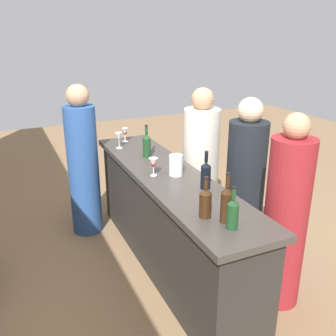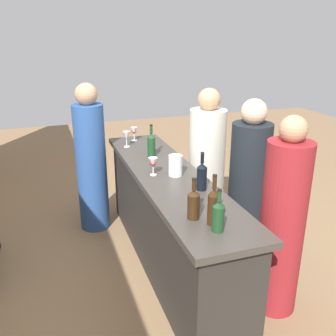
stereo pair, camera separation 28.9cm
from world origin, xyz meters
name	(u,v)px [view 1 (the left image)]	position (x,y,z in m)	size (l,w,h in m)	color
ground_plane	(168,264)	(0.00, 0.00, 0.00)	(12.00, 12.00, 0.00)	#846647
bar_counter	(168,220)	(0.00, 0.00, 0.46)	(2.53, 0.55, 0.91)	#2A2723
wine_bottle_leftmost_olive_green	(233,213)	(-1.02, 0.03, 1.02)	(0.08, 0.08, 0.28)	#193D1E
wine_bottle_second_left_amber_brown	(226,204)	(-0.94, 0.02, 1.04)	(0.08, 0.08, 0.33)	#331E0F
wine_bottle_center_amber_brown	(205,202)	(-0.82, 0.11, 1.02)	(0.08, 0.08, 0.28)	#331E0F
wine_bottle_second_right_near_black	(206,175)	(-0.41, -0.13, 1.03)	(0.08, 0.08, 0.30)	black
wine_bottle_rightmost_olive_green	(147,145)	(0.50, 0.00, 1.03)	(0.08, 0.08, 0.32)	#193D1E
wine_glass_near_left	(125,132)	(1.09, 0.03, 1.02)	(0.07, 0.07, 0.15)	white
wine_glass_near_center	(153,164)	(0.01, 0.13, 1.02)	(0.08, 0.08, 0.15)	white
wine_glass_near_right	(119,137)	(0.89, 0.16, 1.03)	(0.08, 0.08, 0.17)	white
water_pitcher	(176,165)	(-0.06, -0.05, 1.00)	(0.12, 0.12, 0.18)	silver
person_left_guest	(200,170)	(0.43, -0.56, 0.72)	(0.39, 0.39, 1.55)	beige
person_center_guest	(285,220)	(-0.79, -0.62, 0.71)	(0.42, 0.42, 1.54)	maroon
person_right_guest	(245,187)	(-0.12, -0.73, 0.71)	(0.40, 0.40, 1.53)	black
person_server_behind	(83,166)	(0.96, 0.53, 0.74)	(0.38, 0.38, 1.58)	#284C8C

